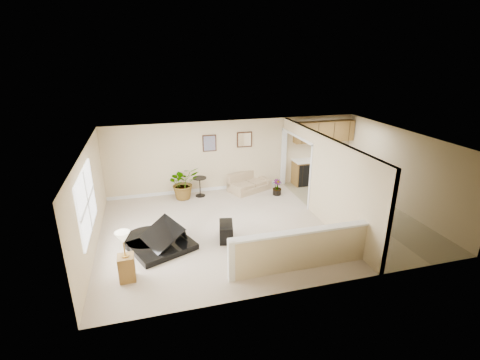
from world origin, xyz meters
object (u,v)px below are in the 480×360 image
object	(u,v)px
palm_plant	(184,183)
lamp_stand	(126,260)
piano	(159,226)
loveseat	(249,182)
piano_bench	(226,231)
accent_table	(200,184)
small_plant	(277,188)

from	to	relation	value
palm_plant	lamp_stand	distance (m)	4.56
piano	loveseat	world-z (taller)	piano
piano_bench	lamp_stand	distance (m)	2.74
accent_table	piano_bench	bearing A→B (deg)	-86.50
piano	small_plant	distance (m)	4.79
accent_table	palm_plant	distance (m)	0.57
piano_bench	small_plant	xyz separation A→B (m)	(2.41, 2.54, 0.01)
small_plant	accent_table	bearing A→B (deg)	167.27
piano_bench	loveseat	world-z (taller)	loveseat
piano	small_plant	size ratio (longest dim) A/B	3.68
piano	small_plant	bearing A→B (deg)	7.65
piano	accent_table	world-z (taller)	piano
palm_plant	piano	bearing A→B (deg)	-107.96
piano	palm_plant	xyz separation A→B (m)	(0.96, 2.97, -0.02)
piano	accent_table	bearing A→B (deg)	40.42
piano	loveseat	size ratio (longest dim) A/B	1.17
piano	small_plant	xyz separation A→B (m)	(4.12, 2.42, -0.33)
piano	lamp_stand	size ratio (longest dim) A/B	1.74
piano	piano_bench	distance (m)	1.75
loveseat	palm_plant	distance (m)	2.37
small_plant	piano_bench	bearing A→B (deg)	-133.54
piano	piano_bench	bearing A→B (deg)	-26.61
accent_table	lamp_stand	world-z (taller)	lamp_stand
piano	piano_bench	size ratio (longest dim) A/B	2.97
piano	lamp_stand	bearing A→B (deg)	-144.20
lamp_stand	loveseat	bearing A→B (deg)	47.06
lamp_stand	piano	bearing A→B (deg)	58.60
piano_bench	accent_table	bearing A→B (deg)	93.50
accent_table	palm_plant	size ratio (longest dim) A/B	0.56
palm_plant	accent_table	bearing A→B (deg)	3.94
accent_table	lamp_stand	bearing A→B (deg)	-118.18
piano_bench	accent_table	size ratio (longest dim) A/B	1.02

